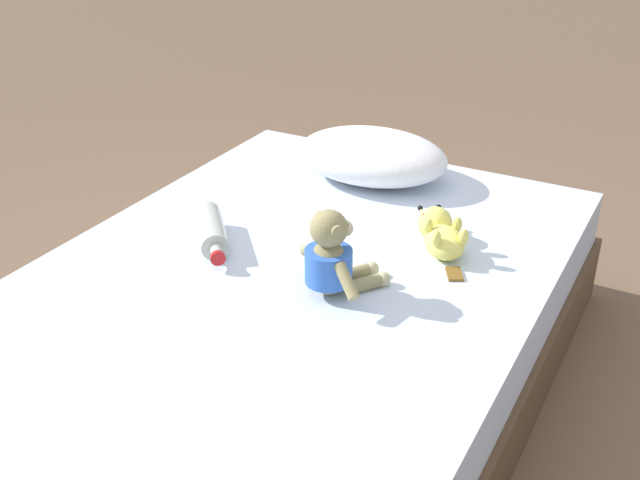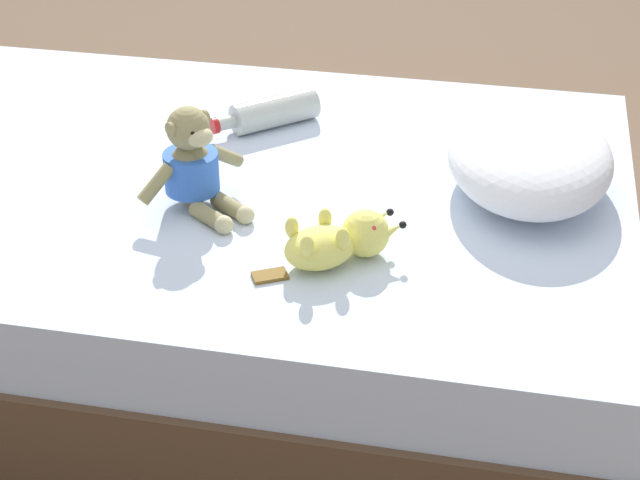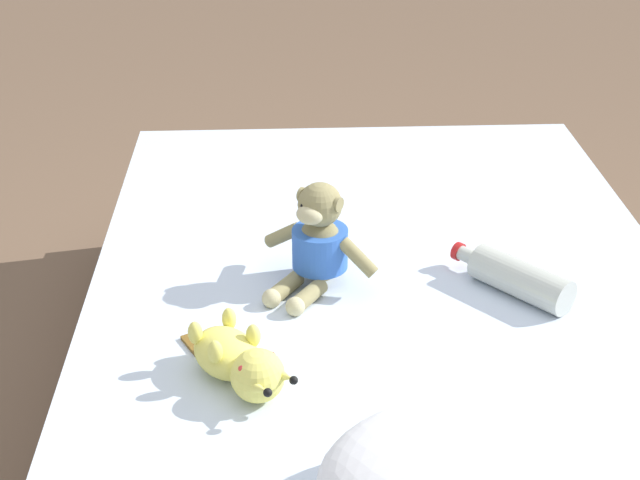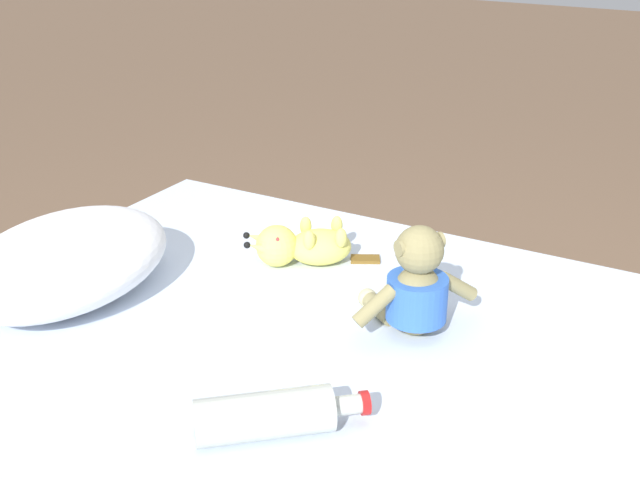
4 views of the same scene
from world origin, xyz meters
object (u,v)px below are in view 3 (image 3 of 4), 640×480
plush_monkey (317,244)px  glass_bottle (518,278)px  pillow (489,480)px  bed (384,363)px  plush_yellow_creature (239,361)px

plush_monkey → glass_bottle: bearing=170.7°
plush_monkey → glass_bottle: (-0.43, 0.07, -0.06)m
pillow → bed: bearing=-83.9°
plush_yellow_creature → glass_bottle: plush_yellow_creature is taller
plush_monkey → plush_yellow_creature: 0.39m
pillow → plush_monkey: bearing=-72.6°
plush_monkey → glass_bottle: 0.44m
plush_monkey → glass_bottle: plush_monkey is taller
plush_yellow_creature → glass_bottle: bearing=-154.1°
bed → pillow: pillow is taller
bed → pillow: bearing=96.1°
bed → plush_yellow_creature: size_ratio=6.52×
plush_yellow_creature → bed: bearing=-133.9°
pillow → plush_monkey: plush_monkey is taller
bed → glass_bottle: bearing=171.8°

